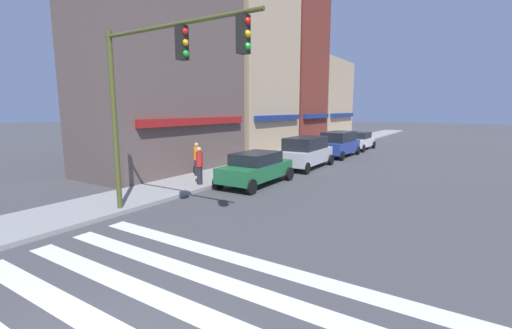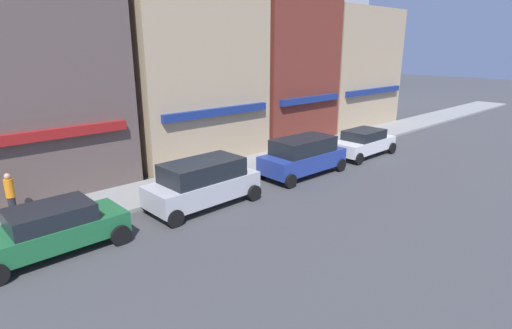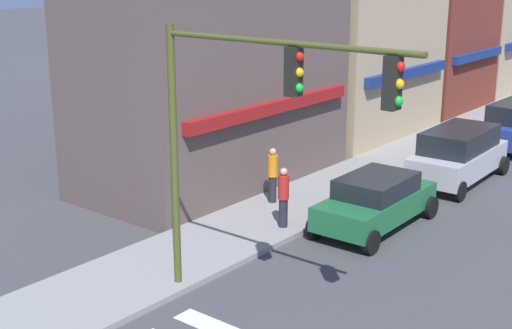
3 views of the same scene
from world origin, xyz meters
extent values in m
cube|color=silver|center=(2.29, 0.00, 0.00)|extent=(0.55, 10.80, 0.01)
cube|color=silver|center=(3.44, 0.00, 0.00)|extent=(0.55, 10.80, 0.01)
cube|color=silver|center=(4.58, 0.00, 0.00)|extent=(0.55, 10.80, 0.01)
cube|color=brown|center=(12.43, 11.50, 7.31)|extent=(9.55, 5.00, 14.62)
cube|color=maroon|center=(12.43, 8.85, 3.00)|extent=(8.12, 0.30, 0.40)
cube|color=tan|center=(21.73, 11.50, 7.42)|extent=(7.90, 5.00, 14.84)
cube|color=navy|center=(21.73, 8.85, 3.00)|extent=(6.72, 0.30, 0.40)
cube|color=maroon|center=(29.30, 11.50, 7.55)|extent=(6.52, 5.00, 15.10)
cube|color=navy|center=(29.30, 8.85, 3.00)|extent=(5.54, 0.30, 0.40)
cube|color=tan|center=(36.90, 11.50, 4.59)|extent=(8.41, 5.00, 9.18)
cube|color=navy|center=(36.90, 8.85, 3.00)|extent=(7.15, 0.30, 0.40)
cylinder|color=#474C1E|center=(5.49, 6.40, 3.12)|extent=(0.18, 0.18, 6.25)
cylinder|color=#474C1E|center=(5.49, 3.38, 6.05)|extent=(0.12, 6.04, 0.12)
cube|color=black|center=(5.49, 3.08, 5.52)|extent=(0.32, 0.24, 0.95)
sphere|color=red|center=(5.49, 2.95, 5.82)|extent=(0.18, 0.18, 0.18)
sphere|color=#EAAD14|center=(5.49, 2.95, 5.52)|extent=(0.18, 0.18, 0.18)
sphere|color=green|center=(5.49, 2.95, 5.22)|extent=(0.18, 0.18, 0.18)
cube|color=black|center=(5.49, 0.96, 5.52)|extent=(0.32, 0.24, 0.95)
sphere|color=red|center=(5.49, 0.83, 5.82)|extent=(0.18, 0.18, 0.18)
sphere|color=#EAAD14|center=(5.49, 0.83, 5.52)|extent=(0.18, 0.18, 0.18)
sphere|color=green|center=(5.49, 0.83, 5.22)|extent=(0.18, 0.18, 0.18)
cube|color=#1E6638|center=(11.93, 4.70, 0.69)|extent=(4.43, 1.86, 0.70)
cube|color=black|center=(11.93, 4.70, 1.31)|extent=(2.44, 1.69, 0.55)
cylinder|color=black|center=(10.14, 5.60, 0.34)|extent=(0.68, 0.22, 0.68)
cylinder|color=black|center=(10.14, 3.80, 0.34)|extent=(0.68, 0.22, 0.68)
cylinder|color=black|center=(13.73, 5.60, 0.34)|extent=(0.68, 0.22, 0.68)
cylinder|color=black|center=(13.73, 3.80, 0.34)|extent=(0.68, 0.22, 0.68)
cube|color=#B7B7BC|center=(17.71, 4.70, 0.77)|extent=(4.75, 2.02, 0.85)
cube|color=black|center=(17.71, 4.70, 1.56)|extent=(3.34, 1.83, 0.75)
cylinder|color=black|center=(15.77, 5.65, 0.34)|extent=(0.68, 0.22, 0.68)
cylinder|color=black|center=(15.77, 3.75, 0.34)|extent=(0.68, 0.22, 0.68)
cylinder|color=black|center=(19.65, 5.65, 0.34)|extent=(0.68, 0.22, 0.68)
cylinder|color=black|center=(19.65, 3.75, 0.34)|extent=(0.68, 0.22, 0.68)
cube|color=navy|center=(23.88, 4.70, 0.77)|extent=(4.73, 1.97, 0.85)
cube|color=black|center=(23.88, 4.70, 1.56)|extent=(3.31, 1.80, 0.75)
cylinder|color=black|center=(21.94, 5.65, 0.34)|extent=(0.68, 0.22, 0.68)
cylinder|color=black|center=(21.94, 3.75, 0.34)|extent=(0.68, 0.22, 0.68)
cylinder|color=black|center=(25.82, 5.65, 0.34)|extent=(0.68, 0.22, 0.68)
cylinder|color=black|center=(25.82, 3.75, 0.34)|extent=(0.68, 0.22, 0.68)
cube|color=white|center=(29.35, 4.70, 0.69)|extent=(4.42, 1.85, 0.70)
cube|color=black|center=(29.35, 4.70, 1.31)|extent=(2.44, 1.68, 0.55)
cylinder|color=black|center=(27.56, 5.60, 0.34)|extent=(0.68, 0.22, 0.68)
cylinder|color=black|center=(27.56, 3.80, 0.34)|extent=(0.68, 0.22, 0.68)
cylinder|color=black|center=(31.14, 5.60, 0.34)|extent=(0.68, 0.22, 0.68)
cylinder|color=black|center=(31.14, 3.80, 0.34)|extent=(0.68, 0.22, 0.68)
cylinder|color=#23232D|center=(11.55, 8.19, 0.57)|extent=(0.26, 0.26, 0.85)
cylinder|color=orange|center=(11.55, 8.19, 1.35)|extent=(0.32, 0.32, 0.70)
sphere|color=tan|center=(11.55, 8.19, 1.81)|extent=(0.22, 0.22, 0.22)
cylinder|color=#23232D|center=(10.00, 6.62, 0.57)|extent=(0.26, 0.26, 0.85)
cylinder|color=red|center=(10.00, 6.62, 1.35)|extent=(0.32, 0.32, 0.70)
sphere|color=tan|center=(10.00, 6.62, 1.81)|extent=(0.22, 0.22, 0.22)
camera|label=1|loc=(-1.90, -4.15, 3.66)|focal=24.00mm
camera|label=2|loc=(8.94, -8.10, 6.36)|focal=28.00mm
camera|label=3|loc=(-5.55, -4.88, 7.57)|focal=50.00mm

